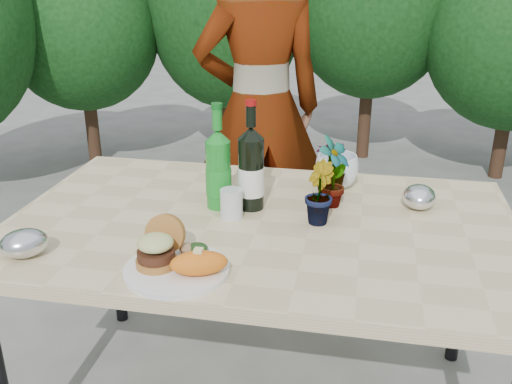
% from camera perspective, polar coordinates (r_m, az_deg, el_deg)
% --- Properties ---
extents(patio_table, '(1.60, 1.00, 0.75)m').
position_cam_1_polar(patio_table, '(1.84, 0.48, -4.50)').
color(patio_table, beige).
rests_on(patio_table, ground).
extents(shrub_hedge, '(6.82, 4.97, 2.22)m').
position_cam_1_polar(shrub_hedge, '(3.32, 9.86, 15.08)').
color(shrub_hedge, '#382316').
rests_on(shrub_hedge, ground).
extents(dinner_plate, '(0.28, 0.28, 0.01)m').
position_cam_1_polar(dinner_plate, '(1.54, -7.92, -7.71)').
color(dinner_plate, white).
rests_on(dinner_plate, patio_table).
extents(burger_stack, '(0.11, 0.16, 0.11)m').
position_cam_1_polar(burger_stack, '(1.54, -9.74, -5.42)').
color(burger_stack, '#B7722D').
rests_on(burger_stack, dinner_plate).
extents(sweet_potato, '(0.17, 0.12, 0.06)m').
position_cam_1_polar(sweet_potato, '(1.48, -5.73, -7.08)').
color(sweet_potato, orange).
rests_on(sweet_potato, dinner_plate).
extents(grilled_veg, '(0.08, 0.05, 0.03)m').
position_cam_1_polar(grilled_veg, '(1.60, -6.31, -5.54)').
color(grilled_veg, olive).
rests_on(grilled_veg, dinner_plate).
extents(wine_bottle, '(0.09, 0.09, 0.36)m').
position_cam_1_polar(wine_bottle, '(1.86, -0.50, 2.25)').
color(wine_bottle, black).
rests_on(wine_bottle, patio_table).
extents(sparkling_water, '(0.09, 0.09, 0.35)m').
position_cam_1_polar(sparkling_water, '(1.87, -3.78, 2.18)').
color(sparkling_water, '#178223').
rests_on(sparkling_water, patio_table).
extents(plastic_cup, '(0.07, 0.07, 0.09)m').
position_cam_1_polar(plastic_cup, '(1.82, -2.47, -1.18)').
color(plastic_cup, silver).
rests_on(plastic_cup, patio_table).
extents(seedling_left, '(0.14, 0.15, 0.24)m').
position_cam_1_polar(seedling_left, '(1.89, 7.74, 1.93)').
color(seedling_left, '#205A1F').
rests_on(seedling_left, patio_table).
extents(seedling_mid, '(0.11, 0.13, 0.20)m').
position_cam_1_polar(seedling_mid, '(1.78, 6.23, -0.08)').
color(seedling_mid, '#2B5E20').
rests_on(seedling_mid, patio_table).
extents(seedling_right, '(0.14, 0.14, 0.19)m').
position_cam_1_polar(seedling_right, '(2.01, 7.51, 2.49)').
color(seedling_right, '#27591E').
rests_on(seedling_right, patio_table).
extents(blue_bowl, '(0.19, 0.19, 0.12)m').
position_cam_1_polar(blue_bowl, '(2.08, 8.07, 2.09)').
color(blue_bowl, white).
rests_on(blue_bowl, patio_table).
extents(foil_packet_left, '(0.17, 0.17, 0.08)m').
position_cam_1_polar(foil_packet_left, '(1.71, -22.17, -4.77)').
color(foil_packet_left, silver).
rests_on(foil_packet_left, patio_table).
extents(foil_packet_right, '(0.12, 0.14, 0.08)m').
position_cam_1_polar(foil_packet_right, '(1.97, 16.01, -0.46)').
color(foil_packet_right, silver).
rests_on(foil_packet_right, patio_table).
extents(person, '(0.73, 0.61, 1.71)m').
position_cam_1_polar(person, '(2.75, 0.38, 8.26)').
color(person, '#8F5F47').
rests_on(person, ground).
extents(terracotta_pot, '(0.17, 0.17, 0.14)m').
position_cam_1_polar(terracotta_pot, '(4.12, -16.56, 0.64)').
color(terracotta_pot, '#B4602E').
rests_on(terracotta_pot, ground).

